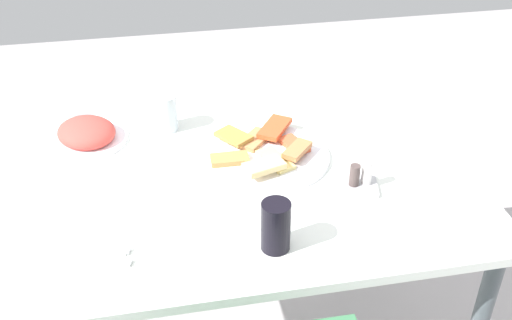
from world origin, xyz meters
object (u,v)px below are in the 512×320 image
Objects in this scene: drinking_glass at (165,113)px; condiment_caddy at (360,180)px; paper_napkin at (90,255)px; dining_table at (247,203)px; soda_can at (276,226)px; spoon at (89,259)px; pide_platter at (268,153)px; salad_plate_greens at (87,134)px; fork at (90,248)px.

drinking_glass is 1.02× the size of condiment_caddy.
paper_napkin is (0.21, 0.52, -0.05)m from drinking_glass.
condiment_caddy reaches higher than dining_table.
soda_can is 0.32m from condiment_caddy.
condiment_caddy is (-0.67, -0.15, 0.02)m from spoon.
drinking_glass is 0.78× the size of paper_napkin.
drinking_glass reaches higher than paper_napkin.
paper_napkin is (0.41, -0.05, -0.06)m from soda_can.
drinking_glass reaches higher than pide_platter.
condiment_caddy is at bearing -145.19° from soda_can.
paper_napkin reaches higher than dining_table.
salad_plate_greens is 1.22× the size of spoon.
salad_plate_greens reaches higher than paper_napkin.
condiment_caddy is (-0.67, -0.13, 0.02)m from paper_napkin.
dining_table is 6.19× the size of spoon.
paper_napkin is (0.47, 0.31, -0.01)m from pide_platter.
drinking_glass reaches higher than dining_table.
dining_table is at bearing -86.94° from soda_can.
salad_plate_greens is at bearing -20.33° from pide_platter.
pide_platter reaches higher than fork.
spoon is at bearing 69.04° from drinking_glass.
salad_plate_greens is (0.41, -0.26, 0.11)m from dining_table.
soda_can is 0.61m from drinking_glass.
fork is (0.21, 0.50, -0.05)m from drinking_glass.
condiment_caddy is (-0.26, -0.18, -0.04)m from soda_can.
salad_plate_greens is at bearing -32.35° from dining_table.
condiment_caddy is at bearing 139.98° from drinking_glass.
fork is at bearing 32.07° from pide_platter.
salad_plate_greens reaches higher than fork.
paper_napkin is 0.02m from spoon.
drinking_glass is at bearing -70.37° from soda_can.
paper_napkin is at bearing 33.63° from pide_platter.
pide_platter is at bearing -130.38° from fork.
condiment_caddy is (-0.46, 0.39, -0.03)m from drinking_glass.
dining_table is 5.07× the size of salad_plate_greens.
soda_can reaches higher than spoon.
pide_platter reaches higher than paper_napkin.
pide_platter is at bearing -146.37° from paper_napkin.
soda_can reaches higher than dining_table.
soda_can reaches higher than drinking_glass.
spoon is 0.69m from condiment_caddy.
pide_platter is 0.27m from condiment_caddy.
drinking_glass is at bearing -111.62° from paper_napkin.
dining_table is 8.38× the size of paper_napkin.
condiment_caddy reaches higher than salad_plate_greens.
spoon is at bearing 92.37° from salad_plate_greens.
dining_table is at bearing -20.14° from condiment_caddy.
pide_platter is 0.56m from paper_napkin.
drinking_glass is 0.61m from condiment_caddy.
spoon is (0.41, -0.03, -0.06)m from soda_can.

